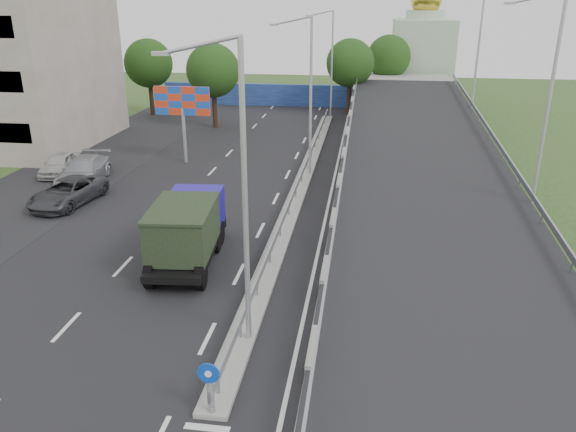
% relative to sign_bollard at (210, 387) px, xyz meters
% --- Properties ---
extents(road_surface, '(26.00, 90.00, 0.04)m').
position_rel_sign_bollard_xyz_m(road_surface, '(-3.00, 17.83, -1.03)').
color(road_surface, black).
rests_on(road_surface, ground).
extents(parking_strip, '(8.00, 90.00, 0.05)m').
position_rel_sign_bollard_xyz_m(parking_strip, '(-16.00, 17.83, -1.03)').
color(parking_strip, black).
rests_on(parking_strip, ground).
extents(median, '(1.00, 44.00, 0.20)m').
position_rel_sign_bollard_xyz_m(median, '(0.00, 21.83, -0.93)').
color(median, gray).
rests_on(median, ground).
extents(overpass_ramp, '(10.00, 50.00, 3.50)m').
position_rel_sign_bollard_xyz_m(overpass_ramp, '(7.50, 21.83, 0.72)').
color(overpass_ramp, gray).
rests_on(overpass_ramp, ground).
extents(median_guardrail, '(0.09, 44.00, 0.71)m').
position_rel_sign_bollard_xyz_m(median_guardrail, '(0.00, 21.83, -0.28)').
color(median_guardrail, gray).
rests_on(median_guardrail, median).
extents(sign_bollard, '(0.64, 0.23, 1.67)m').
position_rel_sign_bollard_xyz_m(sign_bollard, '(0.00, 0.00, 0.00)').
color(sign_bollard, black).
rests_on(sign_bollard, median).
extents(lamp_post_near, '(2.74, 0.18, 10.08)m').
position_rel_sign_bollard_xyz_m(lamp_post_near, '(0.11, 3.83, 4.77)').
color(lamp_post_near, '#B2B5B7').
rests_on(lamp_post_near, median).
extents(lamp_post_mid, '(2.74, 0.18, 10.08)m').
position_rel_sign_bollard_xyz_m(lamp_post_mid, '(0.11, 23.83, 4.77)').
color(lamp_post_mid, '#B2B5B7').
rests_on(lamp_post_mid, median).
extents(lamp_post_far, '(2.74, 0.18, 10.08)m').
position_rel_sign_bollard_xyz_m(lamp_post_far, '(0.11, 43.83, 4.77)').
color(lamp_post_far, '#B2B5B7').
rests_on(lamp_post_far, median).
extents(blue_wall, '(30.00, 0.50, 2.40)m').
position_rel_sign_bollard_xyz_m(blue_wall, '(-4.00, 49.83, 0.17)').
color(blue_wall, navy).
rests_on(blue_wall, ground).
extents(church, '(7.00, 7.00, 13.80)m').
position_rel_sign_bollard_xyz_m(church, '(10.00, 57.83, 4.28)').
color(church, '#B2CCAD').
rests_on(church, ground).
extents(billboard, '(4.00, 0.24, 5.50)m').
position_rel_sign_bollard_xyz_m(billboard, '(-9.00, 25.83, 3.15)').
color(billboard, '#B2B5B7').
rests_on(billboard, ground).
extents(tree_left_mid, '(4.80, 4.80, 7.60)m').
position_rel_sign_bollard_xyz_m(tree_left_mid, '(-10.00, 37.83, 4.14)').
color(tree_left_mid, black).
rests_on(tree_left_mid, ground).
extents(tree_median_far, '(4.80, 4.80, 7.60)m').
position_rel_sign_bollard_xyz_m(tree_median_far, '(2.00, 45.83, 4.14)').
color(tree_median_far, black).
rests_on(tree_median_far, ground).
extents(tree_left_far, '(4.80, 4.80, 7.60)m').
position_rel_sign_bollard_xyz_m(tree_left_far, '(-18.00, 42.83, 4.14)').
color(tree_left_far, black).
rests_on(tree_left_far, ground).
extents(tree_ramp_far, '(4.80, 4.80, 7.60)m').
position_rel_sign_bollard_xyz_m(tree_ramp_far, '(6.00, 52.83, 4.14)').
color(tree_ramp_far, black).
rests_on(tree_ramp_far, ground).
extents(dump_truck, '(3.07, 6.87, 2.95)m').
position_rel_sign_bollard_xyz_m(dump_truck, '(-3.74, 9.90, 0.60)').
color(dump_truck, black).
rests_on(dump_truck, ground).
extents(parked_car_c, '(3.13, 5.60, 1.48)m').
position_rel_sign_bollard_xyz_m(parked_car_c, '(-13.00, 16.25, -0.29)').
color(parked_car_c, '#36383B').
rests_on(parked_car_c, ground).
extents(parked_car_d, '(2.98, 5.88, 1.64)m').
position_rel_sign_bollard_xyz_m(parked_car_d, '(-14.00, 20.17, -0.21)').
color(parked_car_d, '#96989E').
rests_on(parked_car_d, ground).
extents(parked_car_e, '(2.15, 4.40, 1.44)m').
position_rel_sign_bollard_xyz_m(parked_car_e, '(-16.57, 21.81, -0.31)').
color(parked_car_e, '#B2B1AE').
rests_on(parked_car_e, ground).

